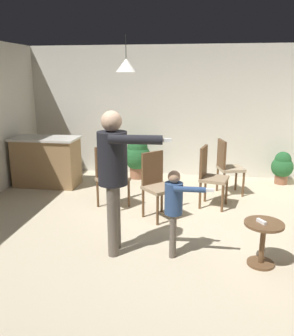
% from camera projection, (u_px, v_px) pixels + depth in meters
% --- Properties ---
extents(ground, '(7.68, 7.68, 0.00)m').
position_uv_depth(ground, '(160.00, 239.00, 4.63)').
color(ground, beige).
extents(wall_back, '(6.40, 0.10, 2.70)m').
position_uv_depth(wall_back, '(178.00, 112.00, 7.33)').
color(wall_back, silver).
rests_on(wall_back, ground).
extents(kitchen_counter, '(1.26, 0.66, 0.95)m').
position_uv_depth(kitchen_counter, '(47.00, 161.00, 6.79)').
color(kitchen_counter, '#99754C').
rests_on(kitchen_counter, ground).
extents(side_table_by_couch, '(0.44, 0.44, 0.52)m').
position_uv_depth(side_table_by_couch, '(263.00, 238.00, 3.93)').
color(side_table_by_couch, brown).
rests_on(side_table_by_couch, ground).
extents(person_adult, '(0.86, 0.50, 1.73)m').
position_uv_depth(person_adult, '(114.00, 168.00, 4.04)').
color(person_adult, '#60564C').
rests_on(person_adult, ground).
extents(person_child, '(0.56, 0.31, 1.06)m').
position_uv_depth(person_child, '(174.00, 204.00, 4.06)').
color(person_child, '#60564C').
rests_on(person_child, ground).
extents(dining_chair_by_counter, '(0.59, 0.59, 1.00)m').
position_uv_depth(dining_chair_by_counter, '(157.00, 183.00, 5.23)').
color(dining_chair_by_counter, brown).
rests_on(dining_chair_by_counter, ground).
extents(dining_chair_near_wall, '(0.51, 0.51, 1.00)m').
position_uv_depth(dining_chair_near_wall, '(210.00, 174.00, 5.67)').
color(dining_chair_near_wall, brown).
rests_on(dining_chair_near_wall, ground).
extents(dining_chair_centre_back, '(0.58, 0.58, 1.00)m').
position_uv_depth(dining_chair_centre_back, '(110.00, 174.00, 5.68)').
color(dining_chair_centre_back, brown).
rests_on(dining_chair_centre_back, ground).
extents(dining_chair_spare, '(0.52, 0.52, 1.00)m').
position_uv_depth(dining_chair_spare, '(227.00, 165.00, 6.25)').
color(dining_chair_spare, brown).
rests_on(dining_chair_spare, ground).
extents(potted_plant_corner, '(0.56, 0.56, 0.86)m').
position_uv_depth(potted_plant_corner, '(138.00, 156.00, 7.26)').
color(potted_plant_corner, brown).
rests_on(potted_plant_corner, ground).
extents(potted_plant_by_wall, '(0.42, 0.42, 0.65)m').
position_uv_depth(potted_plant_by_wall, '(282.00, 166.00, 6.90)').
color(potted_plant_by_wall, brown).
rests_on(potted_plant_by_wall, ground).
extents(spare_remote_on_table, '(0.10, 0.13, 0.04)m').
position_uv_depth(spare_remote_on_table, '(262.00, 222.00, 3.87)').
color(spare_remote_on_table, white).
rests_on(spare_remote_on_table, side_table_by_couch).
extents(ceiling_light_pendant, '(0.32, 0.32, 0.55)m').
position_uv_depth(ceiling_light_pendant, '(126.00, 65.00, 5.29)').
color(ceiling_light_pendant, silver).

